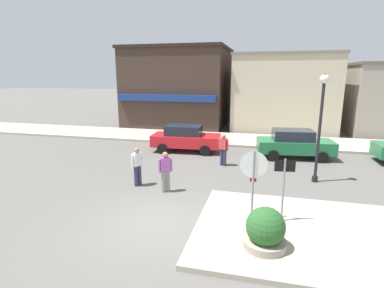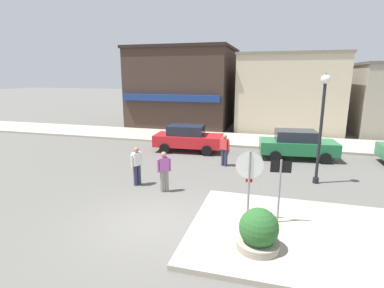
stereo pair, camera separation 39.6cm
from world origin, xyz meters
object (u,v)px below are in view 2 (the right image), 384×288
one_way_sign (280,185)px  parked_car_second (297,144)px  planter (258,234)px  parked_car_nearest (188,138)px  pedestrian_crossing_near (137,165)px  pedestrian_crossing_far (164,170)px  stop_sign (249,177)px  pedestrian_kerb_side (225,149)px  lamp_post (322,113)px

one_way_sign → parked_car_second: bearing=83.1°
parked_car_second → planter: bearing=-98.5°
parked_car_nearest → pedestrian_crossing_near: bearing=-94.1°
pedestrian_crossing_far → pedestrian_crossing_near: bearing=164.5°
one_way_sign → stop_sign: bearing=-177.3°
stop_sign → pedestrian_kerb_side: (-1.69, 5.73, -0.65)m
one_way_sign → pedestrian_crossing_far: (-4.27, 1.70, -0.46)m
stop_sign → pedestrian_crossing_near: (-4.72, 2.11, -0.65)m
one_way_sign → lamp_post: 4.86m
lamp_post → parked_car_second: size_ratio=1.09×
stop_sign → lamp_post: bearing=60.6°
stop_sign → pedestrian_kerb_side: stop_sign is taller
planter → lamp_post: lamp_post is taller
planter → pedestrian_kerb_side: bearing=106.1°
stop_sign → pedestrian_kerb_side: bearing=106.5°
parked_car_nearest → parked_car_second: size_ratio=0.98×
one_way_sign → planter: one_way_sign is taller
planter → parked_car_nearest: 10.73m
parked_car_nearest → planter: bearing=-64.0°
one_way_sign → parked_car_nearest: (-5.18, 8.05, -0.52)m
one_way_sign → parked_car_second: one_way_sign is taller
stop_sign → parked_car_nearest: bearing=118.0°
parked_car_nearest → pedestrian_crossing_near: (-0.43, -5.97, 0.06)m
parked_car_second → stop_sign: bearing=-102.9°
parked_car_second → one_way_sign: bearing=-96.9°
planter → pedestrian_crossing_near: bearing=144.5°
planter → parked_car_nearest: bearing=116.0°
one_way_sign → pedestrian_crossing_far: size_ratio=1.30×
one_way_sign → planter: bearing=-106.7°
planter → parked_car_second: parked_car_second is taller
planter → lamp_post: 6.69m
one_way_sign → planter: size_ratio=1.71×
lamp_post → pedestrian_kerb_side: (-4.15, 1.38, -2.09)m
lamp_post → pedestrian_kerb_side: 4.84m
planter → parked_car_nearest: parked_car_nearest is taller
one_way_sign → parked_car_second: (0.98, 8.08, -0.52)m
lamp_post → pedestrian_crossing_far: bearing=-155.9°
pedestrian_crossing_far → parked_car_nearest: bearing=98.1°
pedestrian_crossing_near → pedestrian_kerb_side: (3.03, 3.61, 0.00)m
parked_car_nearest → parked_car_second: same height
pedestrian_kerb_side → stop_sign: bearing=-73.5°
stop_sign → one_way_sign: bearing=2.7°
stop_sign → pedestrian_crossing_near: 5.22m
one_way_sign → pedestrian_kerb_side: one_way_sign is taller
stop_sign → pedestrian_kerb_side: size_ratio=1.43×
pedestrian_crossing_far → pedestrian_kerb_side: (1.69, 3.99, 0.00)m
one_way_sign → parked_car_nearest: 9.58m
one_way_sign → pedestrian_crossing_near: one_way_sign is taller
one_way_sign → parked_car_nearest: bearing=122.8°
stop_sign → one_way_sign: (0.89, 0.04, -0.19)m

